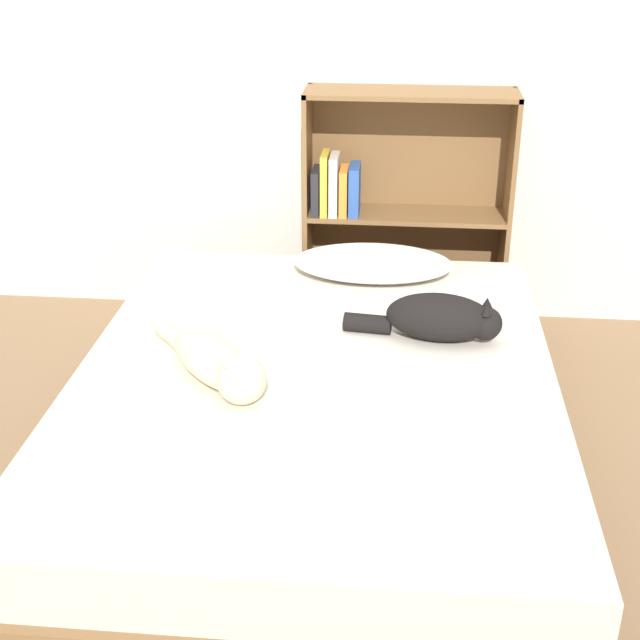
% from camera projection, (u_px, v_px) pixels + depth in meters
% --- Properties ---
extents(ground_plane, '(8.00, 8.00, 0.00)m').
position_uv_depth(ground_plane, '(316.00, 476.00, 2.99)').
color(ground_plane, '#846647').
extents(wall_back, '(8.00, 0.06, 2.50)m').
position_uv_depth(wall_back, '(348.00, 32.00, 3.69)').
color(wall_back, silver).
rests_on(wall_back, ground_plane).
extents(bed, '(1.55, 2.00, 0.41)m').
position_uv_depth(bed, '(316.00, 425.00, 2.90)').
color(bed, brown).
rests_on(bed, ground_plane).
extents(pillow, '(0.62, 0.36, 0.10)m').
position_uv_depth(pillow, '(373.00, 263.00, 3.49)').
color(pillow, white).
rests_on(pillow, bed).
extents(cat_light, '(0.46, 0.52, 0.17)m').
position_uv_depth(cat_light, '(218.00, 363.00, 2.71)').
color(cat_light, beige).
rests_on(cat_light, bed).
extents(cat_dark, '(0.53, 0.22, 0.16)m').
position_uv_depth(cat_dark, '(441.00, 318.00, 2.97)').
color(cat_dark, black).
rests_on(cat_dark, bed).
extents(bookshelf, '(0.87, 0.26, 1.05)m').
position_uv_depth(bookshelf, '(398.00, 207.00, 3.86)').
color(bookshelf, brown).
rests_on(bookshelf, ground_plane).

